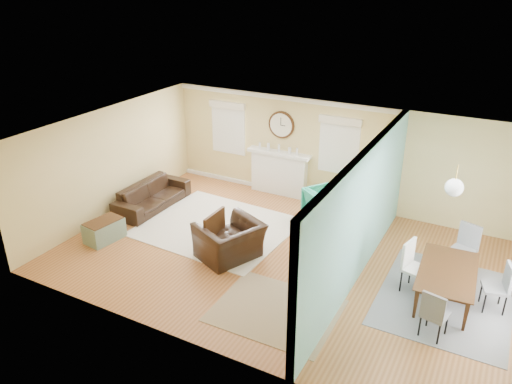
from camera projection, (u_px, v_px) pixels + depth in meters
floor at (283, 258)px, 10.25m from camera, size 9.00×9.00×0.00m
wall_back at (337, 155)px, 12.14m from camera, size 9.00×0.02×2.60m
wall_front at (198, 277)px, 7.31m from camera, size 9.00×0.02×2.60m
wall_left at (111, 162)px, 11.66m from camera, size 0.02×6.00×2.60m
ceiling at (287, 137)px, 9.19m from camera, size 9.00×6.00×0.02m
partition at (365, 209)px, 9.28m from camera, size 0.17×6.00×2.60m
fireplace at (279, 172)px, 12.97m from camera, size 1.70×0.30×1.17m
wall_clock at (281, 125)px, 12.53m from camera, size 0.70×0.07×0.70m
window_left at (228, 124)px, 13.26m from camera, size 1.05×0.13×1.42m
window_right at (339, 141)px, 11.93m from camera, size 1.05×0.13×1.42m
pendant at (454, 188)px, 8.06m from camera, size 0.30×0.30×0.55m
rug_cream at (217, 227)px, 11.46m from camera, size 3.37×2.96×0.02m
rug_jute at (276, 311)px, 8.67m from camera, size 2.10×1.73×0.01m
rug_grey at (445, 299)px, 8.97m from camera, size 2.22×2.78×0.01m
sofa at (152, 195)px, 12.34m from camera, size 0.84×2.13×0.62m
eames_chair at (230, 241)px, 10.11m from camera, size 1.44×1.52×0.78m
green_chair at (324, 203)px, 11.79m from camera, size 1.09×1.09×0.72m
trunk at (104, 230)px, 10.85m from camera, size 0.61×0.88×0.47m
credenza at (356, 230)px, 10.51m from camera, size 0.56×1.64×0.80m
tv at (358, 198)px, 10.22m from camera, size 0.16×1.17×0.67m
garden_stool at (345, 256)px, 9.84m from camera, size 0.35×0.35×0.51m
potted_plant at (346, 236)px, 9.65m from camera, size 0.41×0.38×0.38m
dining_table at (447, 285)px, 8.85m from camera, size 1.05×1.77×0.60m
dining_chair_n at (464, 245)px, 9.60m from camera, size 0.54×0.54×0.97m
dining_chair_s at (436, 309)px, 7.88m from camera, size 0.46×0.46×0.87m
dining_chair_w at (417, 264)px, 8.96m from camera, size 0.53×0.53×0.99m
dining_chair_e at (496, 283)px, 8.50m from camera, size 0.49×0.49×0.91m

